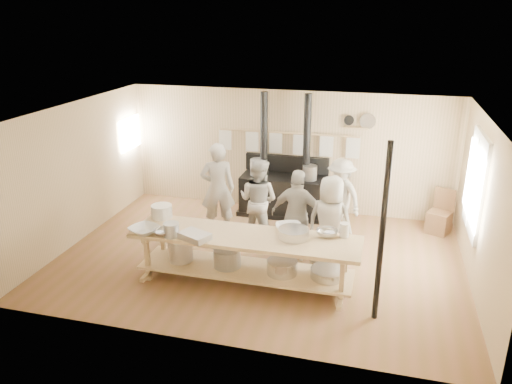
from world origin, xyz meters
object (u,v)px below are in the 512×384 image
cook_far_left (218,189)px  roasting_pan (195,236)px  cook_left (258,200)px  chair (439,220)px  cook_right (298,215)px  cook_by_window (341,196)px  prep_table (245,254)px  stove (284,191)px  cook_center (330,223)px

cook_far_left → roasting_pan: 2.13m
cook_left → chair: size_ratio=1.85×
cook_right → cook_by_window: 1.48m
prep_table → cook_by_window: 2.75m
stove → roasting_pan: (-0.70, -3.35, 0.38)m
chair → roasting_pan: size_ratio=1.91×
stove → cook_far_left: (-1.04, -1.25, 0.39)m
cook_right → chair: 3.13m
prep_table → cook_left: 1.67m
cook_far_left → cook_by_window: bearing=176.1°
cook_right → cook_center: bearing=170.2°
cook_right → roasting_pan: size_ratio=3.55×
chair → roasting_pan: (-3.86, -3.20, 0.64)m
cook_left → cook_right: cook_right is taller
cook_right → chair: size_ratio=1.86×
cook_center → cook_by_window: size_ratio=1.09×
prep_table → roasting_pan: size_ratio=7.85×
stove → roasting_pan: size_ratio=5.67×
cook_far_left → cook_left: (0.84, -0.13, -0.10)m
stove → cook_by_window: stove is taller
roasting_pan → cook_far_left: bearing=99.3°
chair → cook_by_window: bearing=-142.5°
cook_right → roasting_pan: 1.95m
cook_center → cook_by_window: cook_center is taller
cook_left → roasting_pan: (-0.50, -1.97, 0.09)m
prep_table → chair: size_ratio=4.12×
prep_table → stove: bearing=90.0°
prep_table → roasting_pan: 0.86m
stove → cook_left: bearing=-98.2°
cook_by_window → roasting_pan: 3.39m
chair → prep_table: bearing=-113.1°
cook_right → chair: (2.52, 1.78, -0.56)m
stove → cook_center: bearing=-59.9°
cook_by_window → roasting_pan: cook_by_window is taller
cook_left → cook_center: 1.60m
prep_table → chair: 4.28m
cook_far_left → chair: (4.20, 1.10, -0.65)m
cook_far_left → cook_right: bearing=138.0°
cook_center → cook_by_window: (0.03, 1.52, -0.07)m
prep_table → cook_center: 1.55m
cook_center → roasting_pan: 2.29m
stove → cook_center: stove is taller
cook_far_left → cook_left: bearing=151.1°
cook_right → chair: cook_right is taller
cook_far_left → cook_by_window: (2.29, 0.66, -0.17)m
prep_table → cook_far_left: (-1.04, 1.77, 0.39)m
stove → chair: 3.18m
cook_left → chair: cook_left is taller
stove → roasting_pan: bearing=-101.8°
stove → cook_right: bearing=-71.6°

